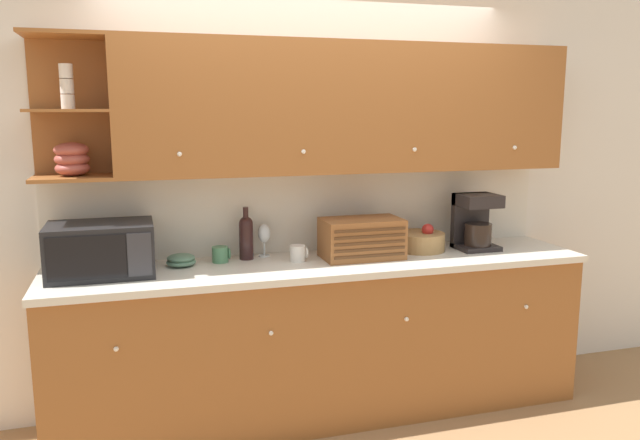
# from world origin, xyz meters

# --- Properties ---
(ground_plane) EXTENTS (24.00, 24.00, 0.00)m
(ground_plane) POSITION_xyz_m (0.00, 0.00, 0.00)
(ground_plane) COLOR #9E754C
(wall_back) EXTENTS (5.57, 0.06, 2.60)m
(wall_back) POSITION_xyz_m (0.00, 0.03, 1.30)
(wall_back) COLOR silver
(wall_back) RESTS_ON ground_plane
(counter_unit) EXTENTS (3.19, 0.65, 0.96)m
(counter_unit) POSITION_xyz_m (0.00, -0.31, 0.48)
(counter_unit) COLOR #935628
(counter_unit) RESTS_ON ground_plane
(backsplash_panel) EXTENTS (3.17, 0.01, 0.51)m
(backsplash_panel) POSITION_xyz_m (0.00, -0.01, 1.21)
(backsplash_panel) COLOR silver
(backsplash_panel) RESTS_ON counter_unit
(upper_cabinets) EXTENTS (3.17, 0.35, 0.76)m
(upper_cabinets) POSITION_xyz_m (0.16, -0.16, 1.85)
(upper_cabinets) COLOR #935628
(upper_cabinets) RESTS_ON backsplash_panel
(microwave) EXTENTS (0.55, 0.38, 0.28)m
(microwave) POSITION_xyz_m (-1.25, -0.27, 1.10)
(microwave) COLOR black
(microwave) RESTS_ON counter_unit
(bowl_stack_on_counter) EXTENTS (0.17, 0.17, 0.07)m
(bowl_stack_on_counter) POSITION_xyz_m (-0.82, -0.19, 0.99)
(bowl_stack_on_counter) COLOR slate
(bowl_stack_on_counter) RESTS_ON counter_unit
(mug) EXTENTS (0.11, 0.09, 0.09)m
(mug) POSITION_xyz_m (-0.59, -0.16, 1.00)
(mug) COLOR #4C845B
(mug) RESTS_ON counter_unit
(wine_bottle) EXTENTS (0.08, 0.08, 0.32)m
(wine_bottle) POSITION_xyz_m (-0.44, -0.13, 1.10)
(wine_bottle) COLOR black
(wine_bottle) RESTS_ON counter_unit
(wine_glass) EXTENTS (0.08, 0.08, 0.20)m
(wine_glass) POSITION_xyz_m (-0.32, -0.09, 1.09)
(wine_glass) COLOR silver
(wine_glass) RESTS_ON counter_unit
(mug_blue_second) EXTENTS (0.10, 0.09, 0.10)m
(mug_blue_second) POSITION_xyz_m (-0.15, -0.27, 1.01)
(mug_blue_second) COLOR silver
(mug_blue_second) RESTS_ON counter_unit
(bread_box) EXTENTS (0.48, 0.29, 0.24)m
(bread_box) POSITION_xyz_m (0.24, -0.30, 1.08)
(bread_box) COLOR brown
(bread_box) RESTS_ON counter_unit
(fruit_basket) EXTENTS (0.31, 0.31, 0.17)m
(fruit_basket) POSITION_xyz_m (0.67, -0.21, 1.02)
(fruit_basket) COLOR #A87F4C
(fruit_basket) RESTS_ON counter_unit
(coffee_maker) EXTENTS (0.25, 0.23, 0.36)m
(coffee_maker) POSITION_xyz_m (1.03, -0.26, 1.14)
(coffee_maker) COLOR black
(coffee_maker) RESTS_ON counter_unit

